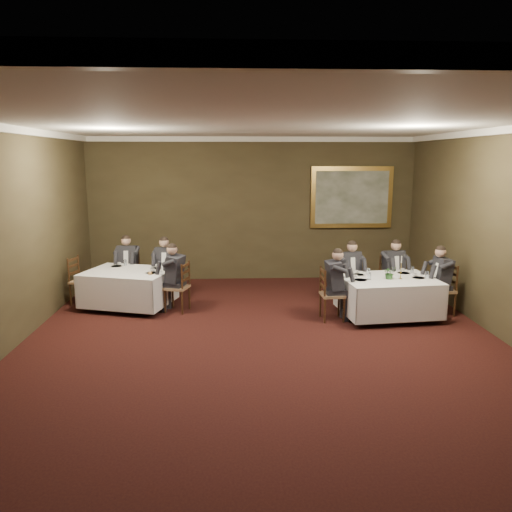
{
  "coord_description": "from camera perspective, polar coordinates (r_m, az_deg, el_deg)",
  "views": [
    {
      "loc": [
        -0.49,
        -7.28,
        3.0
      ],
      "look_at": [
        -0.04,
        2.09,
        1.15
      ],
      "focal_mm": 35.0,
      "sensor_mm": 36.0,
      "label": 1
    }
  ],
  "objects": [
    {
      "name": "chair_sec_backleft",
      "position": [
        11.43,
        -14.29,
        -2.95
      ],
      "size": [
        0.47,
        0.45,
        1.0
      ],
      "rotation": [
        0.0,
        0.0,
        3.07
      ],
      "color": "olive",
      "rests_on": "ground"
    },
    {
      "name": "ceiling",
      "position": [
        7.32,
        1.15,
        15.08
      ],
      "size": [
        8.0,
        10.0,
        0.1
      ],
      "primitive_type": "cube",
      "color": "silver",
      "rests_on": "back_wall"
    },
    {
      "name": "place_setting_table_main",
      "position": [
        9.96,
        11.86,
        -1.87
      ],
      "size": [
        0.33,
        0.31,
        0.14
      ],
      "color": "white",
      "rests_on": "table_main"
    },
    {
      "name": "chair_main_endright",
      "position": [
        10.37,
        20.44,
        -4.75
      ],
      "size": [
        0.45,
        0.47,
        1.0
      ],
      "rotation": [
        0.0,
        0.0,
        1.65
      ],
      "color": "olive",
      "rests_on": "ground"
    },
    {
      "name": "diner_sec_endright",
      "position": [
        9.99,
        -9.02,
        -3.41
      ],
      "size": [
        0.58,
        0.52,
        1.35
      ],
      "rotation": [
        0.0,
        0.0,
        1.28
      ],
      "color": "black",
      "rests_on": "chair_sec_endright"
    },
    {
      "name": "back_wall",
      "position": [
        12.36,
        -0.46,
        5.35
      ],
      "size": [
        8.0,
        0.1,
        3.5
      ],
      "primitive_type": "cube",
      "color": "#372F1B",
      "rests_on": "ground"
    },
    {
      "name": "diner_sec_backleft",
      "position": [
        11.36,
        -14.36,
        -1.85
      ],
      "size": [
        0.44,
        0.51,
        1.35
      ],
      "rotation": [
        0.0,
        0.0,
        3.07
      ],
      "color": "black",
      "rests_on": "chair_sec_backleft"
    },
    {
      "name": "painting",
      "position": [
        12.61,
        10.87,
        6.6
      ],
      "size": [
        2.02,
        0.09,
        1.51
      ],
      "color": "gold",
      "rests_on": "back_wall"
    },
    {
      "name": "diner_main_endright",
      "position": [
        10.31,
        20.47,
        -3.53
      ],
      "size": [
        0.51,
        0.44,
        1.35
      ],
      "rotation": [
        0.0,
        0.0,
        1.65
      ],
      "color": "black",
      "rests_on": "chair_main_endright"
    },
    {
      "name": "diner_main_backleft",
      "position": [
        10.46,
        10.57,
        -2.79
      ],
      "size": [
        0.52,
        0.57,
        1.35
      ],
      "rotation": [
        0.0,
        0.0,
        3.42
      ],
      "color": "black",
      "rests_on": "chair_main_backleft"
    },
    {
      "name": "table_second",
      "position": [
        10.45,
        -14.33,
        -3.33
      ],
      "size": [
        1.97,
        1.7,
        0.67
      ],
      "rotation": [
        0.0,
        0.0,
        -0.29
      ],
      "color": "black",
      "rests_on": "ground"
    },
    {
      "name": "diner_main_endleft",
      "position": [
        9.45,
        8.72,
        -4.23
      ],
      "size": [
        0.5,
        0.43,
        1.35
      ],
      "rotation": [
        0.0,
        0.0,
        -1.52
      ],
      "color": "black",
      "rests_on": "chair_main_endleft"
    },
    {
      "name": "chair_main_backleft",
      "position": [
        10.53,
        10.49,
        -3.98
      ],
      "size": [
        0.54,
        0.52,
        1.0
      ],
      "rotation": [
        0.0,
        0.0,
        3.42
      ],
      "color": "olive",
      "rests_on": "ground"
    },
    {
      "name": "chair_sec_endright",
      "position": [
        10.04,
        -8.92,
        -4.67
      ],
      "size": [
        0.53,
        0.54,
        1.0
      ],
      "rotation": [
        0.0,
        0.0,
        1.28
      ],
      "color": "olive",
      "rests_on": "ground"
    },
    {
      "name": "crown_molding",
      "position": [
        7.31,
        1.15,
        14.61
      ],
      "size": [
        8.0,
        10.0,
        0.12
      ],
      "color": "white",
      "rests_on": "back_wall"
    },
    {
      "name": "table_main",
      "position": [
        9.85,
        14.83,
        -4.24
      ],
      "size": [
        1.88,
        1.5,
        0.67
      ],
      "rotation": [
        0.0,
        0.0,
        0.1
      ],
      "color": "black",
      "rests_on": "ground"
    },
    {
      "name": "diner_sec_backright",
      "position": [
        10.98,
        -10.21,
        -2.12
      ],
      "size": [
        0.47,
        0.54,
        1.35
      ],
      "rotation": [
        0.0,
        0.0,
        2.99
      ],
      "color": "black",
      "rests_on": "chair_sec_backright"
    },
    {
      "name": "place_setting_table_second",
      "position": [
        10.89,
        -15.35,
        -0.92
      ],
      "size": [
        0.33,
        0.31,
        0.14
      ],
      "color": "white",
      "rests_on": "table_second"
    },
    {
      "name": "diner_main_backright",
      "position": [
        10.8,
        15.29,
        -2.56
      ],
      "size": [
        0.5,
        0.56,
        1.35
      ],
      "rotation": [
        0.0,
        0.0,
        3.37
      ],
      "color": "black",
      "rests_on": "chair_main_backright"
    },
    {
      "name": "chair_sec_endleft",
      "position": [
        11.01,
        -19.18,
        -3.75
      ],
      "size": [
        0.52,
        0.53,
        1.0
      ],
      "rotation": [
        0.0,
        0.0,
        -1.82
      ],
      "color": "olive",
      "rests_on": "ground"
    },
    {
      "name": "ground",
      "position": [
        7.89,
        1.05,
        -11.18
      ],
      "size": [
        10.0,
        10.0,
        0.0
      ],
      "primitive_type": "plane",
      "color": "black",
      "rests_on": "ground"
    },
    {
      "name": "chair_main_endleft",
      "position": [
        9.51,
        8.61,
        -5.56
      ],
      "size": [
        0.44,
        0.46,
        1.0
      ],
      "rotation": [
        0.0,
        0.0,
        -1.52
      ],
      "color": "olive",
      "rests_on": "ground"
    },
    {
      "name": "chair_sec_backright",
      "position": [
        11.04,
        -10.15,
        -3.27
      ],
      "size": [
        0.5,
        0.48,
        1.0
      ],
      "rotation": [
        0.0,
        0.0,
        2.99
      ],
      "color": "olive",
      "rests_on": "ground"
    },
    {
      "name": "front_wall",
      "position": [
        2.65,
        8.68,
        -17.09
      ],
      "size": [
        8.0,
        0.1,
        3.5
      ],
      "primitive_type": "cube",
      "color": "#372F1B",
      "rests_on": "ground"
    },
    {
      "name": "candlestick",
      "position": [
        9.74,
        16.23,
        -1.56
      ],
      "size": [
        0.07,
        0.07,
        0.45
      ],
      "color": "#AF8A35",
      "rests_on": "table_main"
    },
    {
      "name": "chair_main_backright",
      "position": [
        10.87,
        15.2,
        -3.72
      ],
      "size": [
        0.53,
        0.51,
        1.0
      ],
      "rotation": [
        0.0,
        0.0,
        3.37
      ],
      "color": "olive",
      "rests_on": "ground"
    },
    {
      "name": "centerpiece",
      "position": [
        9.68,
        15.04,
        -1.79
      ],
      "size": [
        0.26,
        0.23,
        0.26
      ],
      "primitive_type": "imported",
      "rotation": [
        0.0,
        0.0,
        0.09
      ],
      "color": "#2D5926",
      "rests_on": "table_main"
    }
  ]
}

